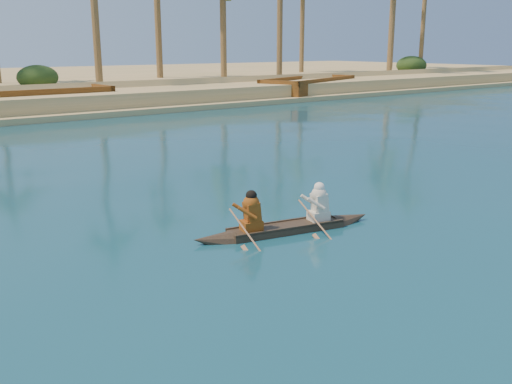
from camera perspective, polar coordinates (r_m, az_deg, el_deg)
ground at (r=14.90m, az=4.93°, el=-2.06°), size 160.00×160.00×0.00m
canoe at (r=13.28m, az=3.00°, el=-3.00°), size 4.59×1.58×1.26m
barge_mid at (r=38.95m, az=-22.91°, el=8.09°), size 11.76×4.16×1.95m
barge_right at (r=50.28m, az=5.35°, el=10.29°), size 11.81×7.42×1.87m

